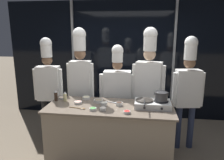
# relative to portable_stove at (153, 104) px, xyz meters

# --- Properties ---
(ground_plane) EXTENTS (24.00, 24.00, 0.00)m
(ground_plane) POSITION_rel_portable_stove_xyz_m (-0.65, -0.05, -0.98)
(ground_plane) COLOR #7F705B
(window_wall_back) EXTENTS (5.46, 0.09, 2.70)m
(window_wall_back) POSITION_rel_portable_stove_xyz_m (-0.65, 1.88, 0.37)
(window_wall_back) COLOR black
(window_wall_back) RESTS_ON ground_plane
(demo_counter) EXTENTS (1.94, 0.80, 0.93)m
(demo_counter) POSITION_rel_portable_stove_xyz_m (-0.65, -0.05, -0.51)
(demo_counter) COLOR gray
(demo_counter) RESTS_ON ground_plane
(portable_stove) EXTENTS (0.53, 0.36, 0.10)m
(portable_stove) POSITION_rel_portable_stove_xyz_m (0.00, 0.00, 0.00)
(portable_stove) COLOR silver
(portable_stove) RESTS_ON demo_counter
(frying_pan) EXTENTS (0.27, 0.46, 0.04)m
(frying_pan) POSITION_rel_portable_stove_xyz_m (-0.12, -0.00, 0.07)
(frying_pan) COLOR #38332D
(frying_pan) RESTS_ON portable_stove
(stock_pot) EXTENTS (0.22, 0.19, 0.14)m
(stock_pot) POSITION_rel_portable_stove_xyz_m (0.12, 0.00, 0.13)
(stock_pot) COLOR #333335
(stock_pot) RESTS_ON portable_stove
(squeeze_bottle_soy) EXTENTS (0.05, 0.05, 0.18)m
(squeeze_bottle_soy) POSITION_rel_portable_stove_xyz_m (-1.55, 0.07, 0.04)
(squeeze_bottle_soy) COLOR #332319
(squeeze_bottle_soy) RESTS_ON demo_counter
(squeeze_bottle_oil) EXTENTS (0.06, 0.06, 0.16)m
(squeeze_bottle_oil) POSITION_rel_portable_stove_xyz_m (-1.40, 0.07, 0.03)
(squeeze_bottle_oil) COLOR beige
(squeeze_bottle_oil) RESTS_ON demo_counter
(prep_bowl_scallions) EXTENTS (0.10, 0.10, 0.04)m
(prep_bowl_scallions) POSITION_rel_portable_stove_xyz_m (-0.86, -0.26, -0.03)
(prep_bowl_scallions) COLOR white
(prep_bowl_scallions) RESTS_ON demo_counter
(prep_bowl_mushrooms) EXTENTS (0.15, 0.15, 0.05)m
(prep_bowl_mushrooms) POSITION_rel_portable_stove_xyz_m (-0.85, 0.10, -0.02)
(prep_bowl_mushrooms) COLOR white
(prep_bowl_mushrooms) RESTS_ON demo_counter
(prep_bowl_noodles) EXTENTS (0.13, 0.13, 0.04)m
(prep_bowl_noodles) POSITION_rel_portable_stove_xyz_m (-1.08, 0.22, -0.02)
(prep_bowl_noodles) COLOR white
(prep_bowl_noodles) RESTS_ON demo_counter
(prep_bowl_bell_pepper) EXTENTS (0.10, 0.10, 0.04)m
(prep_bowl_bell_pepper) POSITION_rel_portable_stove_xyz_m (-0.36, -0.31, -0.03)
(prep_bowl_bell_pepper) COLOR white
(prep_bowl_bell_pepper) RESTS_ON demo_counter
(prep_bowl_soy_glaze) EXTENTS (0.11, 0.11, 0.05)m
(prep_bowl_soy_glaze) POSITION_rel_portable_stove_xyz_m (-0.51, -0.01, -0.02)
(prep_bowl_soy_glaze) COLOR white
(prep_bowl_soy_glaze) RESTS_ON demo_counter
(prep_bowl_chicken) EXTENTS (0.13, 0.13, 0.03)m
(prep_bowl_chicken) POSITION_rel_portable_stove_xyz_m (-1.48, 0.18, -0.03)
(prep_bowl_chicken) COLOR white
(prep_bowl_chicken) RESTS_ON demo_counter
(prep_bowl_shrimp) EXTENTS (0.13, 0.13, 0.04)m
(prep_bowl_shrimp) POSITION_rel_portable_stove_xyz_m (-1.16, -0.01, -0.03)
(prep_bowl_shrimp) COLOR white
(prep_bowl_shrimp) RESTS_ON demo_counter
(prep_bowl_onion) EXTENTS (0.10, 0.10, 0.04)m
(prep_bowl_onion) POSITION_rel_portable_stove_xyz_m (-0.72, -0.24, -0.02)
(prep_bowl_onion) COLOR white
(prep_bowl_onion) RESTS_ON demo_counter
(prep_bowl_garlic) EXTENTS (0.10, 0.10, 0.05)m
(prep_bowl_garlic) POSITION_rel_portable_stove_xyz_m (-0.74, -0.04, -0.02)
(prep_bowl_garlic) COLOR white
(prep_bowl_garlic) RESTS_ON demo_counter
(serving_spoon_slotted) EXTENTS (0.26, 0.08, 0.02)m
(serving_spoon_slotted) POSITION_rel_portable_stove_xyz_m (-1.05, -0.22, -0.04)
(serving_spoon_slotted) COLOR olive
(serving_spoon_slotted) RESTS_ON demo_counter
(serving_spoon_solid) EXTENTS (0.21, 0.10, 0.02)m
(serving_spoon_solid) POSITION_rel_portable_stove_xyz_m (-0.60, 0.10, -0.04)
(serving_spoon_solid) COLOR #B2B5BA
(serving_spoon_solid) RESTS_ON demo_counter
(chef_head) EXTENTS (0.54, 0.25, 1.93)m
(chef_head) POSITION_rel_portable_stove_xyz_m (-1.88, 0.53, 0.14)
(chef_head) COLOR #232326
(chef_head) RESTS_ON ground_plane
(chef_sous) EXTENTS (0.48, 0.23, 2.10)m
(chef_sous) POSITION_rel_portable_stove_xyz_m (-1.26, 0.52, 0.30)
(chef_sous) COLOR #2D3856
(chef_sous) RESTS_ON ground_plane
(chef_line) EXTENTS (0.63, 0.28, 1.81)m
(chef_line) POSITION_rel_portable_stove_xyz_m (-0.60, 0.55, 0.04)
(chef_line) COLOR #4C4C51
(chef_line) RESTS_ON ground_plane
(chef_pastry) EXTENTS (0.55, 0.30, 2.11)m
(chef_pastry) POSITION_rel_portable_stove_xyz_m (-0.06, 0.52, 0.26)
(chef_pastry) COLOR #232326
(chef_pastry) RESTS_ON ground_plane
(chef_apprentice) EXTENTS (0.53, 0.27, 1.96)m
(chef_apprentice) POSITION_rel_portable_stove_xyz_m (0.60, 0.53, 0.16)
(chef_apprentice) COLOR #2D3856
(chef_apprentice) RESTS_ON ground_plane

